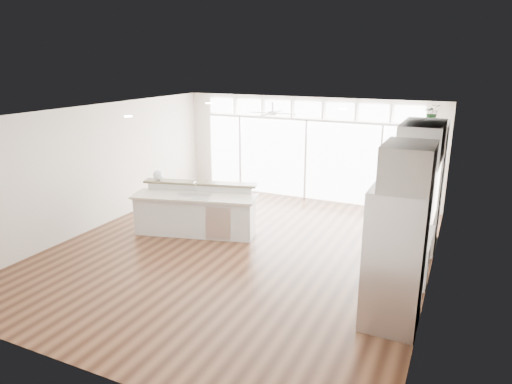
% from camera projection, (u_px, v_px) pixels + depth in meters
% --- Properties ---
extents(floor, '(7.00, 8.00, 0.02)m').
position_uv_depth(floor, '(239.00, 251.00, 8.99)').
color(floor, '#3A1F12').
rests_on(floor, ground).
extents(ceiling, '(7.00, 8.00, 0.02)m').
position_uv_depth(ceiling, '(238.00, 113.00, 8.23)').
color(ceiling, silver).
rests_on(ceiling, wall_back).
extents(wall_back, '(7.00, 0.04, 2.70)m').
position_uv_depth(wall_back, '(307.00, 149.00, 12.09)').
color(wall_back, beige).
rests_on(wall_back, floor).
extents(wall_front, '(7.00, 0.04, 2.70)m').
position_uv_depth(wall_front, '(76.00, 270.00, 5.13)').
color(wall_front, beige).
rests_on(wall_front, floor).
extents(wall_left, '(0.04, 8.00, 2.70)m').
position_uv_depth(wall_left, '(97.00, 167.00, 10.03)').
color(wall_left, beige).
rests_on(wall_left, floor).
extents(wall_right, '(0.04, 8.00, 2.70)m').
position_uv_depth(wall_right, '(436.00, 209.00, 7.19)').
color(wall_right, beige).
rests_on(wall_right, floor).
extents(glass_wall, '(5.80, 0.06, 2.08)m').
position_uv_depth(glass_wall, '(306.00, 160.00, 12.12)').
color(glass_wall, white).
rests_on(glass_wall, wall_back).
extents(transom_row, '(5.90, 0.06, 0.40)m').
position_uv_depth(transom_row, '(308.00, 110.00, 11.75)').
color(transom_row, white).
rests_on(transom_row, wall_back).
extents(desk_window, '(0.04, 0.85, 0.85)m').
position_uv_depth(desk_window, '(436.00, 192.00, 7.41)').
color(desk_window, white).
rests_on(desk_window, wall_right).
extents(ceiling_fan, '(1.16, 1.16, 0.32)m').
position_uv_depth(ceiling_fan, '(273.00, 109.00, 10.93)').
color(ceiling_fan, silver).
rests_on(ceiling_fan, ceiling).
extents(recessed_lights, '(3.40, 3.00, 0.02)m').
position_uv_depth(recessed_lights, '(243.00, 113.00, 8.41)').
color(recessed_lights, white).
rests_on(recessed_lights, ceiling).
extents(oven_cabinet, '(0.64, 1.20, 2.50)m').
position_uv_depth(oven_cabinet, '(424.00, 186.00, 8.92)').
color(oven_cabinet, silver).
rests_on(oven_cabinet, floor).
extents(desk_nook, '(0.72, 1.30, 0.76)m').
position_uv_depth(desk_nook, '(408.00, 255.00, 7.87)').
color(desk_nook, silver).
rests_on(desk_nook, floor).
extents(upper_cabinets, '(0.64, 1.30, 0.64)m').
position_uv_depth(upper_cabinets, '(422.00, 142.00, 7.30)').
color(upper_cabinets, silver).
rests_on(upper_cabinets, wall_right).
extents(refrigerator, '(0.76, 0.90, 2.00)m').
position_uv_depth(refrigerator, '(395.00, 258.00, 6.27)').
color(refrigerator, silver).
rests_on(refrigerator, floor).
extents(fridge_cabinet, '(0.64, 0.90, 0.60)m').
position_uv_depth(fridge_cabinet, '(408.00, 166.00, 5.88)').
color(fridge_cabinet, silver).
rests_on(fridge_cabinet, wall_right).
extents(framed_photos, '(0.06, 0.22, 0.80)m').
position_uv_depth(framed_photos, '(438.00, 191.00, 7.99)').
color(framed_photos, black).
rests_on(framed_photos, wall_right).
extents(kitchen_island, '(2.80, 1.63, 1.05)m').
position_uv_depth(kitchen_island, '(195.00, 211.00, 9.73)').
color(kitchen_island, silver).
rests_on(kitchen_island, floor).
extents(rug, '(1.00, 0.86, 0.01)m').
position_uv_depth(rug, '(395.00, 255.00, 8.75)').
color(rug, '#3D2913').
rests_on(rug, floor).
extents(office_chair, '(0.66, 0.64, 0.98)m').
position_uv_depth(office_chair, '(402.00, 246.00, 7.95)').
color(office_chair, black).
rests_on(office_chair, floor).
extents(fishbowl, '(0.28, 0.28, 0.23)m').
position_uv_depth(fishbowl, '(158.00, 175.00, 10.09)').
color(fishbowl, silver).
rests_on(fishbowl, kitchen_island).
extents(monitor, '(0.11, 0.47, 0.39)m').
position_uv_depth(monitor, '(406.00, 223.00, 7.74)').
color(monitor, black).
rests_on(monitor, desk_nook).
extents(keyboard, '(0.15, 0.33, 0.02)m').
position_uv_depth(keyboard, '(395.00, 232.00, 7.87)').
color(keyboard, silver).
rests_on(keyboard, desk_nook).
extents(potted_plant, '(0.34, 0.37, 0.25)m').
position_uv_depth(potted_plant, '(432.00, 115.00, 8.53)').
color(potted_plant, '#29602A').
rests_on(potted_plant, oven_cabinet).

